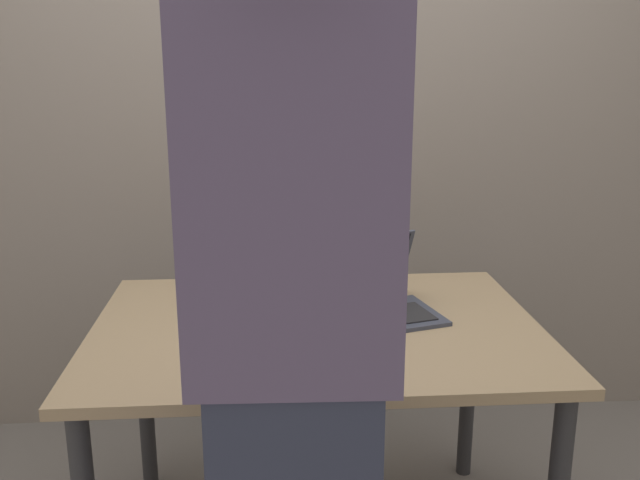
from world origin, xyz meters
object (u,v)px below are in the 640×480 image
at_px(beer_bottle_amber, 248,262).
at_px(person_figure, 293,358).
at_px(laptop, 369,296).
at_px(beer_bottle_brown, 253,276).
at_px(coffee_mug, 304,283).

height_order(beer_bottle_amber, person_figure, person_figure).
relative_size(laptop, beer_bottle_brown, 1.36).
relative_size(laptop, coffee_mug, 3.61).
relative_size(person_figure, coffee_mug, 15.39).
distance_m(laptop, beer_bottle_brown, 0.35).
xyz_separation_m(beer_bottle_brown, coffee_mug, (0.16, 0.18, -0.08)).
distance_m(beer_bottle_brown, person_figure, 0.74).
bearing_deg(laptop, beer_bottle_amber, 157.66).
relative_size(beer_bottle_amber, person_figure, 0.16).
bearing_deg(laptop, beer_bottle_brown, -175.97).
xyz_separation_m(person_figure, coffee_mug, (0.07, 0.90, -0.16)).
height_order(laptop, person_figure, person_figure).
xyz_separation_m(laptop, coffee_mug, (-0.19, 0.15, -0.01)).
bearing_deg(coffee_mug, beer_bottle_brown, -131.89).
bearing_deg(beer_bottle_amber, laptop, -22.34).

